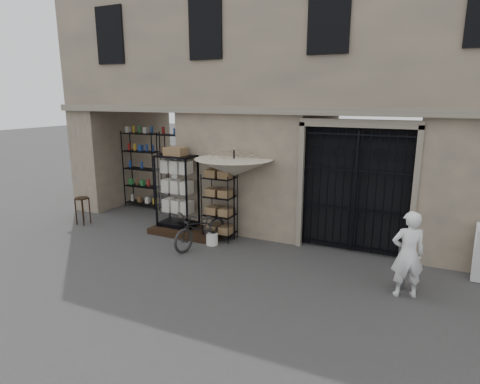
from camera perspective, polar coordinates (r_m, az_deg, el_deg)
The scene contains 14 objects.
ground at distance 8.47m, azimuth 0.86°, elevation -11.47°, with size 80.00×80.00×0.00m, color black.
main_building at distance 11.49m, azimuth 9.66°, elevation 17.88°, with size 14.00×4.00×9.00m, color gray.
shop_recess at distance 12.62m, azimuth -12.60°, elevation 3.64°, with size 3.00×1.70×3.00m, color black.
shop_shelving at distance 13.08m, azimuth -11.38°, elevation 2.93°, with size 2.70×0.50×2.50m, color black.
iron_gate at distance 9.61m, azimuth 16.20°, elevation 0.46°, with size 2.50×0.21×3.00m.
step_platform at distance 10.78m, azimuth -7.40°, elevation -5.60°, with size 2.00×0.90×0.15m, color black.
display_cabinet at distance 10.82m, azimuth -8.95°, elevation -0.40°, with size 1.03×0.72×2.08m.
wire_rack at distance 10.16m, azimuth -2.91°, elevation -2.20°, with size 0.79×0.60×1.70m.
market_umbrella at distance 9.84m, azimuth -0.86°, elevation 4.19°, with size 2.06×2.09×2.77m.
white_bucket at distance 9.98m, azimuth -3.99°, elevation -6.71°, with size 0.29×0.29×0.28m, color silver.
bicycle at distance 9.96m, azimuth -5.51°, elevation -7.64°, with size 0.61×0.92×1.75m, color black.
wooden_stool at distance 12.30m, azimuth -21.46°, elevation -2.41°, with size 0.43×0.43×0.78m.
steel_bollard at distance 8.25m, azimuth 21.99°, elevation -9.75°, with size 0.17×0.17×0.91m, color slate.
shopkeeper at distance 8.18m, azimuth 22.24°, elevation -13.46°, with size 0.59×1.62×0.39m, color white.
Camera 1 is at (3.17, -7.00, 3.55)m, focal length 30.00 mm.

